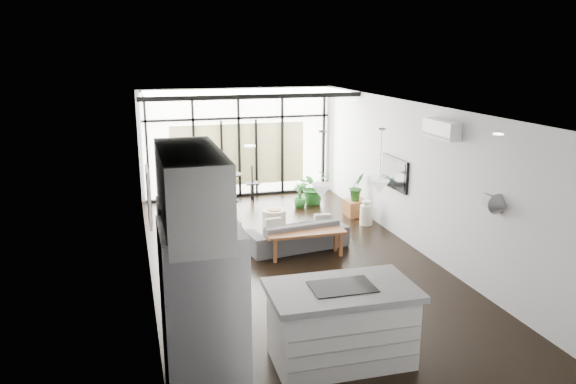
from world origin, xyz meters
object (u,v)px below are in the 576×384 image
sofa (296,229)px  milk_can (366,213)px  island (341,324)px  pouf (274,219)px  fridge (204,322)px  tv (394,173)px  console_bench (306,244)px

sofa → milk_can: size_ratio=3.58×
island → pouf: bearing=85.6°
fridge → tv: size_ratio=1.89×
sofa → milk_can: (1.90, 0.98, -0.11)m
pouf → milk_can: milk_can is taller
console_bench → milk_can: bearing=39.4°
tv → fridge: bearing=-133.2°
milk_can → island: bearing=-116.8°
island → tv: bearing=58.1°
island → pouf: size_ratio=3.49×
island → tv: tv is taller
fridge → island: bearing=17.5°
tv → pouf: bearing=155.7°
fridge → sofa: bearing=62.6°
fridge → tv: (4.55, 4.85, 0.26)m
console_bench → island: bearing=-100.3°
sofa → milk_can: bearing=-161.4°
tv → sofa: bearing=-173.2°
pouf → tv: tv is taller
island → console_bench: 3.60m
island → sofa: bearing=82.3°
pouf → milk_can: 2.04m
console_bench → pouf: console_bench is taller
milk_can → tv: tv is taller
console_bench → tv: (2.13, 0.77, 1.06)m
fridge → sofa: (2.38, 4.59, -0.65)m
sofa → pouf: (-0.11, 1.29, -0.18)m
milk_can → fridge: bearing=-127.5°
milk_can → tv: 1.28m
island → milk_can: 5.63m
fridge → milk_can: (4.28, 5.57, -0.76)m
pouf → tv: bearing=-24.3°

